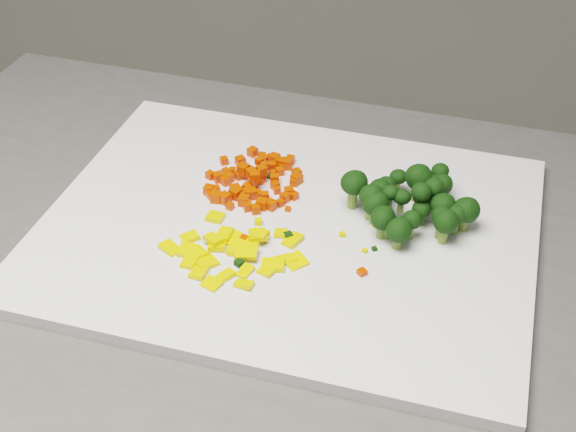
# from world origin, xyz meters

# --- Properties ---
(cutting_board) EXTENTS (0.53, 0.44, 0.01)m
(cutting_board) POSITION_xyz_m (0.18, 0.35, 0.91)
(cutting_board) COLOR white
(cutting_board) RESTS_ON counter_block
(carrot_pile) EXTENTS (0.11, 0.11, 0.03)m
(carrot_pile) POSITION_xyz_m (0.14, 0.42, 0.93)
(carrot_pile) COLOR red
(carrot_pile) RESTS_ON cutting_board
(pepper_pile) EXTENTS (0.13, 0.13, 0.02)m
(pepper_pile) POSITION_xyz_m (0.14, 0.30, 0.92)
(pepper_pile) COLOR yellow
(pepper_pile) RESTS_ON cutting_board
(broccoli_pile) EXTENTS (0.13, 0.13, 0.06)m
(broccoli_pile) POSITION_xyz_m (0.30, 0.38, 0.94)
(broccoli_pile) COLOR black
(broccoli_pile) RESTS_ON cutting_board
(carrot_cube_0) EXTENTS (0.01, 0.01, 0.01)m
(carrot_cube_0) POSITION_xyz_m (0.14, 0.42, 0.92)
(carrot_cube_0) COLOR red
(carrot_cube_0) RESTS_ON carrot_pile
(carrot_cube_1) EXTENTS (0.01, 0.01, 0.01)m
(carrot_cube_1) POSITION_xyz_m (0.15, 0.39, 0.92)
(carrot_cube_1) COLOR red
(carrot_cube_1) RESTS_ON carrot_pile
(carrot_cube_2) EXTENTS (0.01, 0.01, 0.01)m
(carrot_cube_2) POSITION_xyz_m (0.12, 0.37, 0.92)
(carrot_cube_2) COLOR red
(carrot_cube_2) RESTS_ON carrot_pile
(carrot_cube_3) EXTENTS (0.01, 0.01, 0.01)m
(carrot_cube_3) POSITION_xyz_m (0.15, 0.44, 0.92)
(carrot_cube_3) COLOR red
(carrot_cube_3) RESTS_ON carrot_pile
(carrot_cube_4) EXTENTS (0.01, 0.01, 0.01)m
(carrot_cube_4) POSITION_xyz_m (0.16, 0.42, 0.92)
(carrot_cube_4) COLOR red
(carrot_cube_4) RESTS_ON carrot_pile
(carrot_cube_5) EXTENTS (0.01, 0.01, 0.01)m
(carrot_cube_5) POSITION_xyz_m (0.18, 0.40, 0.92)
(carrot_cube_5) COLOR red
(carrot_cube_5) RESTS_ON carrot_pile
(carrot_cube_6) EXTENTS (0.01, 0.01, 0.01)m
(carrot_cube_6) POSITION_xyz_m (0.10, 0.43, 0.92)
(carrot_cube_6) COLOR red
(carrot_cube_6) RESTS_ON carrot_pile
(carrot_cube_7) EXTENTS (0.01, 0.01, 0.01)m
(carrot_cube_7) POSITION_xyz_m (0.09, 0.45, 0.92)
(carrot_cube_7) COLOR red
(carrot_cube_7) RESTS_ON carrot_pile
(carrot_cube_8) EXTENTS (0.01, 0.01, 0.01)m
(carrot_cube_8) POSITION_xyz_m (0.12, 0.47, 0.92)
(carrot_cube_8) COLOR red
(carrot_cube_8) RESTS_ON carrot_pile
(carrot_cube_9) EXTENTS (0.01, 0.01, 0.01)m
(carrot_cube_9) POSITION_xyz_m (0.16, 0.44, 0.92)
(carrot_cube_9) COLOR red
(carrot_cube_9) RESTS_ON carrot_pile
(carrot_cube_10) EXTENTS (0.01, 0.01, 0.01)m
(carrot_cube_10) POSITION_xyz_m (0.14, 0.42, 0.93)
(carrot_cube_10) COLOR red
(carrot_cube_10) RESTS_ON carrot_pile
(carrot_cube_11) EXTENTS (0.01, 0.01, 0.01)m
(carrot_cube_11) POSITION_xyz_m (0.11, 0.42, 0.92)
(carrot_cube_11) COLOR red
(carrot_cube_11) RESTS_ON carrot_pile
(carrot_cube_12) EXTENTS (0.01, 0.01, 0.01)m
(carrot_cube_12) POSITION_xyz_m (0.17, 0.45, 0.92)
(carrot_cube_12) COLOR red
(carrot_cube_12) RESTS_ON carrot_pile
(carrot_cube_13) EXTENTS (0.01, 0.01, 0.01)m
(carrot_cube_13) POSITION_xyz_m (0.16, 0.41, 0.92)
(carrot_cube_13) COLOR red
(carrot_cube_13) RESTS_ON carrot_pile
(carrot_cube_14) EXTENTS (0.01, 0.01, 0.01)m
(carrot_cube_14) POSITION_xyz_m (0.18, 0.44, 0.92)
(carrot_cube_14) COLOR red
(carrot_cube_14) RESTS_ON carrot_pile
(carrot_cube_15) EXTENTS (0.01, 0.01, 0.01)m
(carrot_cube_15) POSITION_xyz_m (0.14, 0.47, 0.92)
(carrot_cube_15) COLOR red
(carrot_cube_15) RESTS_ON carrot_pile
(carrot_cube_16) EXTENTS (0.01, 0.01, 0.01)m
(carrot_cube_16) POSITION_xyz_m (0.17, 0.46, 0.92)
(carrot_cube_16) COLOR red
(carrot_cube_16) RESTS_ON carrot_pile
(carrot_cube_17) EXTENTS (0.01, 0.01, 0.01)m
(carrot_cube_17) POSITION_xyz_m (0.15, 0.45, 0.92)
(carrot_cube_17) COLOR red
(carrot_cube_17) RESTS_ON carrot_pile
(carrot_cube_18) EXTENTS (0.01, 0.01, 0.01)m
(carrot_cube_18) POSITION_xyz_m (0.10, 0.42, 0.92)
(carrot_cube_18) COLOR red
(carrot_cube_18) RESTS_ON carrot_pile
(carrot_cube_19) EXTENTS (0.01, 0.01, 0.01)m
(carrot_cube_19) POSITION_xyz_m (0.14, 0.46, 0.92)
(carrot_cube_19) COLOR red
(carrot_cube_19) RESTS_ON carrot_pile
(carrot_cube_20) EXTENTS (0.01, 0.01, 0.01)m
(carrot_cube_20) POSITION_xyz_m (0.16, 0.45, 0.92)
(carrot_cube_20) COLOR red
(carrot_cube_20) RESTS_ON carrot_pile
(carrot_cube_21) EXTENTS (0.01, 0.01, 0.01)m
(carrot_cube_21) POSITION_xyz_m (0.12, 0.43, 0.93)
(carrot_cube_21) COLOR red
(carrot_cube_21) RESTS_ON carrot_pile
(carrot_cube_22) EXTENTS (0.01, 0.01, 0.01)m
(carrot_cube_22) POSITION_xyz_m (0.14, 0.39, 0.92)
(carrot_cube_22) COLOR red
(carrot_cube_22) RESTS_ON carrot_pile
(carrot_cube_23) EXTENTS (0.01, 0.01, 0.01)m
(carrot_cube_23) POSITION_xyz_m (0.13, 0.47, 0.92)
(carrot_cube_23) COLOR red
(carrot_cube_23) RESTS_ON carrot_pile
(carrot_cube_24) EXTENTS (0.01, 0.01, 0.01)m
(carrot_cube_24) POSITION_xyz_m (0.17, 0.38, 0.92)
(carrot_cube_24) COLOR red
(carrot_cube_24) RESTS_ON carrot_pile
(carrot_cube_25) EXTENTS (0.01, 0.01, 0.01)m
(carrot_cube_25) POSITION_xyz_m (0.18, 0.42, 0.92)
(carrot_cube_25) COLOR red
(carrot_cube_25) RESTS_ON carrot_pile
(carrot_cube_26) EXTENTS (0.01, 0.01, 0.01)m
(carrot_cube_26) POSITION_xyz_m (0.14, 0.43, 0.93)
(carrot_cube_26) COLOR red
(carrot_cube_26) RESTS_ON carrot_pile
(carrot_cube_27) EXTENTS (0.01, 0.01, 0.01)m
(carrot_cube_27) POSITION_xyz_m (0.10, 0.41, 0.92)
(carrot_cube_27) COLOR red
(carrot_cube_27) RESTS_ON carrot_pile
(carrot_cube_28) EXTENTS (0.01, 0.01, 0.01)m
(carrot_cube_28) POSITION_xyz_m (0.13, 0.42, 0.93)
(carrot_cube_28) COLOR red
(carrot_cube_28) RESTS_ON carrot_pile
(carrot_cube_29) EXTENTS (0.01, 0.01, 0.01)m
(carrot_cube_29) POSITION_xyz_m (0.16, 0.41, 0.92)
(carrot_cube_29) COLOR red
(carrot_cube_29) RESTS_ON carrot_pile
(carrot_cube_30) EXTENTS (0.01, 0.01, 0.01)m
(carrot_cube_30) POSITION_xyz_m (0.16, 0.40, 0.92)
(carrot_cube_30) COLOR red
(carrot_cube_30) RESTS_ON carrot_pile
(carrot_cube_31) EXTENTS (0.01, 0.01, 0.01)m
(carrot_cube_31) POSITION_xyz_m (0.14, 0.42, 0.92)
(carrot_cube_31) COLOR red
(carrot_cube_31) RESTS_ON carrot_pile
(carrot_cube_32) EXTENTS (0.01, 0.01, 0.01)m
(carrot_cube_32) POSITION_xyz_m (0.14, 0.39, 0.92)
(carrot_cube_32) COLOR red
(carrot_cube_32) RESTS_ON carrot_pile
(carrot_cube_33) EXTENTS (0.01, 0.01, 0.01)m
(carrot_cube_33) POSITION_xyz_m (0.13, 0.39, 0.92)
(carrot_cube_33) COLOR red
(carrot_cube_33) RESTS_ON carrot_pile
(carrot_cube_34) EXTENTS (0.01, 0.01, 0.01)m
(carrot_cube_34) POSITION_xyz_m (0.14, 0.40, 0.92)
(carrot_cube_34) COLOR red
(carrot_cube_34) RESTS_ON carrot_pile
(carrot_cube_35) EXTENTS (0.01, 0.01, 0.01)m
(carrot_cube_35) POSITION_xyz_m (0.10, 0.41, 0.92)
(carrot_cube_35) COLOR red
(carrot_cube_35) RESTS_ON carrot_pile
(carrot_cube_36) EXTENTS (0.01, 0.01, 0.01)m
(carrot_cube_36) POSITION_xyz_m (0.13, 0.43, 0.92)
(carrot_cube_36) COLOR red
(carrot_cube_36) RESTS_ON carrot_pile
(carrot_cube_37) EXTENTS (0.01, 0.01, 0.01)m
(carrot_cube_37) POSITION_xyz_m (0.11, 0.38, 0.92)
(carrot_cube_37) COLOR red
(carrot_cube_37) RESTS_ON carrot_pile
(carrot_cube_38) EXTENTS (0.01, 0.01, 0.01)m
(carrot_cube_38) POSITION_xyz_m (0.11, 0.38, 0.92)
(carrot_cube_38) COLOR red
(carrot_cube_38) RESTS_ON carrot_pile
(carrot_cube_39) EXTENTS (0.01, 0.01, 0.01)m
(carrot_cube_39) POSITION_xyz_m (0.13, 0.38, 0.92)
(carrot_cube_39) COLOR red
(carrot_cube_39) RESTS_ON carrot_pile
(carrot_cube_40) EXTENTS (0.01, 0.01, 0.01)m
(carrot_cube_40) POSITION_xyz_m (0.14, 0.41, 0.93)
(carrot_cube_40) COLOR red
(carrot_cube_40) RESTS_ON carrot_pile
(carrot_cube_41) EXTENTS (0.01, 0.01, 0.01)m
(carrot_cube_41) POSITION_xyz_m (0.18, 0.40, 0.92)
(carrot_cube_41) COLOR red
(carrot_cube_41) RESTS_ON carrot_pile
(carrot_cube_42) EXTENTS (0.01, 0.01, 0.01)m
(carrot_cube_42) POSITION_xyz_m (0.14, 0.39, 0.92)
(carrot_cube_42) COLOR red
(carrot_cube_42) RESTS_ON carrot_pile
(carrot_cube_43) EXTENTS (0.01, 0.01, 0.01)m
(carrot_cube_43) POSITION_xyz_m (0.10, 0.38, 0.92)
(carrot_cube_43) COLOR red
(carrot_cube_43) RESTS_ON carrot_pile
(carrot_cube_44) EXTENTS (0.01, 0.01, 0.01)m
(carrot_cube_44) POSITION_xyz_m (0.11, 0.45, 0.92)
(carrot_cube_44) COLOR red
(carrot_cube_44) RESTS_ON carrot_pile
(carrot_cube_45) EXTENTS (0.01, 0.01, 0.01)m
(carrot_cube_45) POSITION_xyz_m (0.12, 0.39, 0.92)
(carrot_cube_45) COLOR red
(carrot_cube_45) RESTS_ON carrot_pile
(carrot_cube_46) EXTENTS (0.01, 0.01, 0.01)m
(carrot_cube_46) POSITION_xyz_m (0.14, 0.42, 0.92)
(carrot_cube_46) COLOR red
(carrot_cube_46) RESTS_ON carrot_pile
(carrot_cube_47) EXTENTS (0.01, 0.01, 0.01)m
(carrot_cube_47) POSITION_xyz_m (0.12, 0.42, 0.93)
(carrot_cube_47) COLOR red
(carrot_cube_47) RESTS_ON carrot_pile
(carrot_cube_48) EXTENTS (0.01, 0.01, 0.01)m
(carrot_cube_48) POSITION_xyz_m (0.15, 0.37, 0.92)
(carrot_cube_48) COLOR red
(carrot_cube_48) RESTS_ON carrot_pile
(carrot_cube_49) EXTENTS (0.01, 0.01, 0.01)m
(carrot_cube_49) POSITION_xyz_m (0.12, 0.40, 0.92)
(carrot_cube_49) COLOR red
(carrot_cube_49) RESTS_ON carrot_pile
(carrot_cube_50) EXTENTS (0.01, 0.01, 0.01)m
(carrot_cube_50) POSITION_xyz_m (0.12, 0.44, 0.92)
(carrot_cube_50) COLOR red
(carrot_cube_50) RESTS_ON carrot_pile
(carrot_cube_51) EXTENTS (0.01, 0.01, 0.01)m
(carrot_cube_51) POSITION_xyz_m (0.16, 0.45, 0.92)
(carrot_cube_51) COLOR red
(carrot_cube_51) RESTS_ON carrot_pile
(carrot_cube_52) EXTENTS (0.01, 0.01, 0.01)m
(carrot_cube_52) POSITION_xyz_m (0.11, 0.43, 0.92)
(carrot_cube_52) COLOR red
(carrot_cube_52) RESTS_ON carrot_pile
(carrot_cube_53) EXTENTS (0.01, 0.01, 0.01)m
(carrot_cube_53) POSITION_xyz_m (0.18, 0.43, 0.92)
(carrot_cube_53) COLOR red
(carrot_cube_53) RESTS_ON carrot_pile
(carrot_cube_54) EXTENTS (0.01, 0.01, 0.01)m
(carrot_cube_54) POSITION_xyz_m (0.10, 0.39, 0.92)
(carrot_cube_54) COLOR red
(carrot_cube_54) RESTS_ON carrot_pile
(carrot_cube_55) EXTENTS (0.01, 0.01, 0.01)m
(carrot_cube_55) POSITION_xyz_m (0.14, 0.41, 0.92)
(carrot_cube_55) COLOR red
(carrot_cube_55) RESTS_ON carrot_pile
(carrot_cube_56) EXTENTS (0.01, 0.01, 0.01)m
(carrot_cube_56) POSITION_xyz_m (0.09, 0.39, 0.92)
(carrot_cube_56) COLOR red
(carrot_cube_56) RESTS_ON carrot_pile
(carrot_cube_57) EXTENTS (0.01, 0.01, 0.01)m
(carrot_cube_57) POSITION_xyz_m (0.14, 0.39, 0.92)
(carrot_cube_57) COLOR red
(carrot_cube_57) RESTS_ON carrot_pile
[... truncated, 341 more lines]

